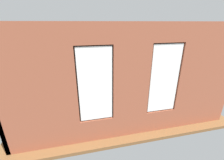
# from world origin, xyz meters

# --- Properties ---
(ground_plane) EXTENTS (6.93, 5.40, 0.10)m
(ground_plane) POSITION_xyz_m (0.00, 0.00, -0.05)
(ground_plane) COLOR brown
(brick_wall_with_windows) EXTENTS (6.33, 0.30, 3.06)m
(brick_wall_with_windows) POSITION_xyz_m (0.00, 2.32, 1.51)
(brick_wall_with_windows) COLOR #9E5138
(brick_wall_with_windows) RESTS_ON ground_plane
(white_wall_right) EXTENTS (0.10, 4.40, 3.06)m
(white_wall_right) POSITION_xyz_m (3.12, 0.20, 1.53)
(white_wall_right) COLOR silver
(white_wall_right) RESTS_ON ground_plane
(couch_by_window) EXTENTS (2.04, 0.87, 0.80)m
(couch_by_window) POSITION_xyz_m (0.76, 1.67, 0.33)
(couch_by_window) COLOR black
(couch_by_window) RESTS_ON ground_plane
(couch_left) EXTENTS (0.91, 1.97, 0.80)m
(couch_left) POSITION_xyz_m (-2.47, -0.10, 0.33)
(couch_left) COLOR black
(couch_left) RESTS_ON ground_plane
(coffee_table) EXTENTS (1.52, 0.78, 0.42)m
(coffee_table) POSITION_xyz_m (0.17, -0.02, 0.37)
(coffee_table) COLOR #A87547
(coffee_table) RESTS_ON ground_plane
(cup_ceramic) EXTENTS (0.09, 0.09, 0.10)m
(cup_ceramic) POSITION_xyz_m (-0.25, -0.16, 0.47)
(cup_ceramic) COLOR #4C4C51
(cup_ceramic) RESTS_ON coffee_table
(table_plant_small) EXTENTS (0.15, 0.15, 0.24)m
(table_plant_small) POSITION_xyz_m (0.36, -0.12, 0.55)
(table_plant_small) COLOR #9E5638
(table_plant_small) RESTS_ON coffee_table
(remote_gray) EXTENTS (0.17, 0.06, 0.02)m
(remote_gray) POSITION_xyz_m (0.17, -0.02, 0.43)
(remote_gray) COLOR #59595B
(remote_gray) RESTS_ON coffee_table
(remote_silver) EXTENTS (0.11, 0.18, 0.02)m
(remote_silver) POSITION_xyz_m (0.06, 0.10, 0.43)
(remote_silver) COLOR #B2B2B7
(remote_silver) RESTS_ON coffee_table
(media_console) EXTENTS (1.20, 0.42, 0.48)m
(media_console) POSITION_xyz_m (2.82, 0.14, 0.24)
(media_console) COLOR black
(media_console) RESTS_ON ground_plane
(tv_flatscreen) EXTENTS (1.22, 0.20, 0.79)m
(tv_flatscreen) POSITION_xyz_m (2.82, 0.14, 0.87)
(tv_flatscreen) COLOR black
(tv_flatscreen) RESTS_ON media_console
(potted_plant_corner_near_left) EXTENTS (1.10, 1.12, 1.14)m
(potted_plant_corner_near_left) POSITION_xyz_m (-2.60, -1.70, 0.59)
(potted_plant_corner_near_left) COLOR gray
(potted_plant_corner_near_left) RESTS_ON ground_plane
(potted_plant_between_couches) EXTENTS (0.74, 0.89, 1.41)m
(potted_plant_between_couches) POSITION_xyz_m (-0.71, 1.62, 0.71)
(potted_plant_between_couches) COLOR brown
(potted_plant_between_couches) RESTS_ON ground_plane
(potted_plant_corner_far_left) EXTENTS (1.05, 1.04, 1.45)m
(potted_plant_corner_far_left) POSITION_xyz_m (-2.63, 1.78, 0.81)
(potted_plant_corner_far_left) COLOR beige
(potted_plant_corner_far_left) RESTS_ON ground_plane
(potted_plant_by_left_couch) EXTENTS (0.28, 0.28, 0.56)m
(potted_plant_by_left_couch) POSITION_xyz_m (-2.07, -1.52, 0.36)
(potted_plant_by_left_couch) COLOR gray
(potted_plant_by_left_couch) RESTS_ON ground_plane
(potted_plant_foreground_right) EXTENTS (0.55, 0.55, 0.81)m
(potted_plant_foreground_right) POSITION_xyz_m (2.52, -1.65, 0.53)
(potted_plant_foreground_right) COLOR #9E5638
(potted_plant_foreground_right) RESTS_ON ground_plane
(potted_plant_beside_window_right) EXTENTS (1.06, 0.97, 1.24)m
(potted_plant_beside_window_right) POSITION_xyz_m (2.01, 1.76, 0.74)
(potted_plant_beside_window_right) COLOR gray
(potted_plant_beside_window_right) RESTS_ON ground_plane
(potted_plant_near_tv) EXTENTS (0.73, 0.73, 0.93)m
(potted_plant_near_tv) POSITION_xyz_m (2.27, 1.19, 0.64)
(potted_plant_near_tv) COLOR beige
(potted_plant_near_tv) RESTS_ON ground_plane
(potted_plant_mid_room_small) EXTENTS (0.28, 0.28, 0.44)m
(potted_plant_mid_room_small) POSITION_xyz_m (-1.20, -0.77, 0.29)
(potted_plant_mid_room_small) COLOR #9E5638
(potted_plant_mid_room_small) RESTS_ON ground_plane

